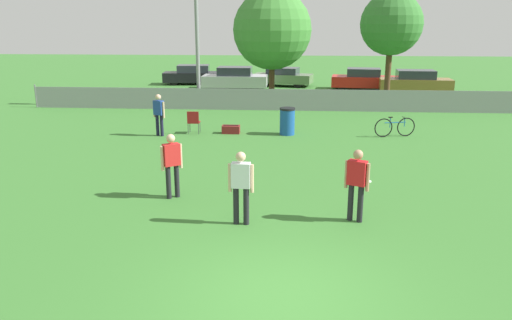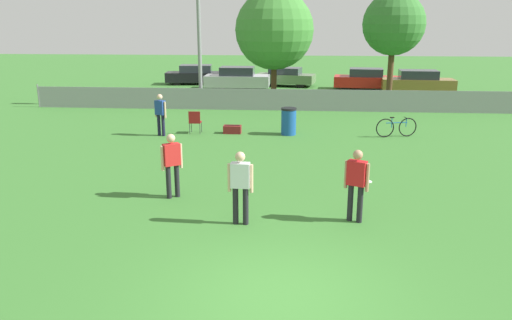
% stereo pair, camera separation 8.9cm
% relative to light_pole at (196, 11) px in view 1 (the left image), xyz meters
% --- Properties ---
extents(ground_plane, '(120.00, 120.00, 0.00)m').
position_rel_light_pole_xyz_m(ground_plane, '(4.85, -18.61, -4.91)').
color(ground_plane, '#38722D').
extents(fence_backline, '(27.04, 0.07, 1.21)m').
position_rel_light_pole_xyz_m(fence_backline, '(4.85, -0.61, -4.36)').
color(fence_backline, gray).
rests_on(fence_backline, ground_plane).
extents(light_pole, '(0.90, 0.36, 8.30)m').
position_rel_light_pole_xyz_m(light_pole, '(0.00, 0.00, 0.00)').
color(light_pole, gray).
rests_on(light_pole, ground_plane).
extents(tree_near_pole, '(4.36, 4.36, 6.14)m').
position_rel_light_pole_xyz_m(tree_near_pole, '(3.75, 2.42, -0.95)').
color(tree_near_pole, '#4C331E').
rests_on(tree_near_pole, ground_plane).
extents(tree_far_right, '(3.34, 3.34, 5.96)m').
position_rel_light_pole_xyz_m(tree_far_right, '(10.17, 2.18, -0.64)').
color(tree_far_right, '#4C331E').
rests_on(tree_far_right, ground_plane).
extents(player_receiver_white, '(0.58, 0.24, 1.70)m').
position_rel_light_pole_xyz_m(player_receiver_white, '(3.84, -15.55, -3.92)').
color(player_receiver_white, black).
rests_on(player_receiver_white, ground_plane).
extents(player_defender_red, '(0.53, 0.38, 1.70)m').
position_rel_light_pole_xyz_m(player_defender_red, '(6.43, -15.18, -3.92)').
color(player_defender_red, black).
rests_on(player_defender_red, ground_plane).
extents(player_thrower_red, '(0.49, 0.42, 1.70)m').
position_rel_light_pole_xyz_m(player_thrower_red, '(1.89, -13.93, -3.92)').
color(player_thrower_red, black).
rests_on(player_thrower_red, ground_plane).
extents(spectator_in_blue, '(0.51, 0.37, 1.67)m').
position_rel_light_pole_xyz_m(spectator_in_blue, '(-0.33, -6.82, -3.94)').
color(spectator_in_blue, '#191933').
rests_on(spectator_in_blue, ground_plane).
extents(frisbee_disc, '(0.25, 0.25, 0.03)m').
position_rel_light_pole_xyz_m(frisbee_disc, '(7.13, -12.22, -4.89)').
color(frisbee_disc, white).
rests_on(frisbee_disc, ground_plane).
extents(folding_chair_sideline, '(0.49, 0.49, 0.94)m').
position_rel_light_pole_xyz_m(folding_chair_sideline, '(0.95, -6.34, -4.37)').
color(folding_chair_sideline, '#333338').
rests_on(folding_chair_sideline, ground_plane).
extents(bicycle_sideline, '(1.66, 0.54, 0.81)m').
position_rel_light_pole_xyz_m(bicycle_sideline, '(9.02, -6.29, -4.52)').
color(bicycle_sideline, black).
rests_on(bicycle_sideline, ground_plane).
extents(trash_bin, '(0.63, 0.63, 1.09)m').
position_rel_light_pole_xyz_m(trash_bin, '(4.75, -6.21, -4.36)').
color(trash_bin, '#194C99').
rests_on(trash_bin, ground_plane).
extents(gear_bag_sideline, '(0.72, 0.40, 0.35)m').
position_rel_light_pole_xyz_m(gear_bag_sideline, '(2.45, -6.16, -4.74)').
color(gear_bag_sideline, maroon).
rests_on(gear_bag_sideline, ground_plane).
extents(parked_car_dark, '(4.43, 2.06, 1.38)m').
position_rel_light_pole_xyz_m(parked_car_dark, '(-2.23, 9.91, -4.24)').
color(parked_car_dark, black).
rests_on(parked_car_dark, ground_plane).
extents(parked_car_silver, '(4.30, 1.85, 1.48)m').
position_rel_light_pole_xyz_m(parked_car_silver, '(1.06, 7.52, -4.21)').
color(parked_car_silver, black).
rests_on(parked_car_silver, ground_plane).
extents(parked_car_olive, '(4.33, 2.49, 1.29)m').
position_rel_light_pole_xyz_m(parked_car_olive, '(4.23, 9.36, -4.25)').
color(parked_car_olive, black).
rests_on(parked_car_olive, ground_plane).
extents(parked_car_red, '(4.31, 2.22, 1.40)m').
position_rel_light_pole_xyz_m(parked_car_red, '(9.63, 7.86, -4.22)').
color(parked_car_red, black).
rests_on(parked_car_red, ground_plane).
extents(parked_car_tan, '(4.56, 1.97, 1.44)m').
position_rel_light_pole_xyz_m(parked_car_tan, '(12.72, 6.56, -4.22)').
color(parked_car_tan, black).
rests_on(parked_car_tan, ground_plane).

